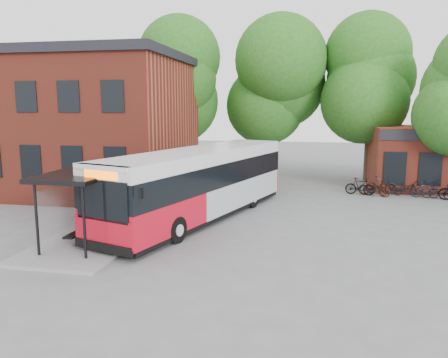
% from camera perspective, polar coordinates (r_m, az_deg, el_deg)
% --- Properties ---
extents(ground, '(100.00, 100.00, 0.00)m').
position_cam_1_polar(ground, '(17.85, -1.96, -7.83)').
color(ground, slate).
extents(station_building, '(18.40, 10.40, 8.50)m').
position_cam_1_polar(station_building, '(30.67, -22.48, 6.80)').
color(station_building, maroon).
rests_on(station_building, ground).
extents(bus_shelter, '(3.60, 7.00, 2.90)m').
position_cam_1_polar(bus_shelter, '(18.11, -16.75, -3.24)').
color(bus_shelter, black).
rests_on(bus_shelter, ground).
extents(bike_rail, '(5.20, 0.10, 0.38)m').
position_cam_1_polar(bike_rail, '(27.63, 22.15, -1.90)').
color(bike_rail, black).
rests_on(bike_rail, ground).
extents(tree_0, '(7.92, 7.92, 11.00)m').
position_cam_1_polar(tree_0, '(34.06, -5.88, 9.77)').
color(tree_0, '#205617').
rests_on(tree_0, ground).
extents(tree_1, '(7.92, 7.92, 10.40)m').
position_cam_1_polar(tree_1, '(33.72, 6.25, 9.25)').
color(tree_1, '#205617').
rests_on(tree_1, ground).
extents(tree_2, '(7.92, 7.92, 11.00)m').
position_cam_1_polar(tree_2, '(32.87, 18.53, 9.34)').
color(tree_2, '#205617').
rests_on(tree_2, ground).
extents(city_bus, '(6.66, 13.27, 3.32)m').
position_cam_1_polar(city_bus, '(20.73, -3.09, -0.68)').
color(city_bus, red).
rests_on(city_bus, ground).
extents(bicycle_0, '(1.72, 1.03, 0.86)m').
position_cam_1_polar(bicycle_0, '(27.92, 18.97, -1.10)').
color(bicycle_0, black).
rests_on(bicycle_0, ground).
extents(bicycle_1, '(1.78, 0.84, 1.03)m').
position_cam_1_polar(bicycle_1, '(27.65, 17.32, -0.93)').
color(bicycle_1, black).
rests_on(bicycle_1, ground).
extents(bicycle_2, '(1.98, 1.38, 0.99)m').
position_cam_1_polar(bicycle_2, '(27.53, 19.02, -1.11)').
color(bicycle_2, '#3E0C05').
rests_on(bicycle_2, ground).
extents(bicycle_3, '(1.88, 0.70, 1.11)m').
position_cam_1_polar(bicycle_3, '(28.36, 19.88, -0.74)').
color(bicycle_3, black).
rests_on(bicycle_3, ground).
extents(bicycle_4, '(1.80, 1.10, 0.89)m').
position_cam_1_polar(bicycle_4, '(28.50, 22.78, -1.09)').
color(bicycle_4, black).
rests_on(bicycle_4, ground).
extents(bicycle_5, '(1.57, 0.69, 0.91)m').
position_cam_1_polar(bicycle_5, '(28.15, 24.77, -1.32)').
color(bicycle_5, black).
rests_on(bicycle_5, ground).
extents(bicycle_6, '(1.88, 1.20, 0.93)m').
position_cam_1_polar(bicycle_6, '(28.05, 26.15, -1.44)').
color(bicycle_6, black).
rests_on(bicycle_6, ground).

